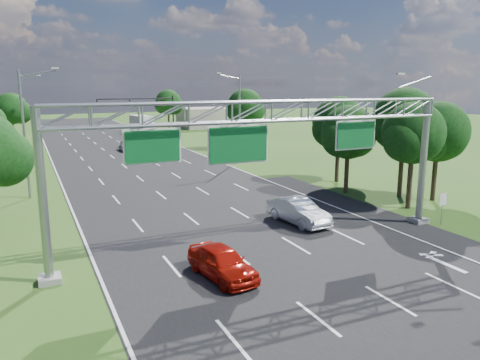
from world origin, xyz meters
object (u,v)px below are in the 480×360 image
silver_sedan (298,211)px  box_truck (143,125)px  traffic_signal (152,108)px  regulatory_sign (443,202)px  red_coupe (222,262)px  sign_gantry (270,123)px

silver_sedan → box_truck: 59.13m
silver_sedan → box_truck: box_truck is taller
silver_sedan → box_truck: (3.77, 59.01, 0.77)m
traffic_signal → box_truck: 9.86m
regulatory_sign → box_truck: 63.34m
traffic_signal → silver_sedan: traffic_signal is taller
red_coupe → box_truck: 65.99m
regulatory_sign → silver_sedan: size_ratio=0.43×
silver_sedan → box_truck: size_ratio=0.55×
sign_gantry → silver_sedan: size_ratio=4.79×
regulatory_sign → traffic_signal: bearing=95.2°
regulatory_sign → red_coupe: regulatory_sign is taller
silver_sedan → box_truck: bearing=79.5°
red_coupe → box_truck: size_ratio=0.50×
regulatory_sign → traffic_signal: size_ratio=0.17×
sign_gantry → traffic_signal: (7.15, 53.00, -1.72)m
traffic_signal → silver_sedan: size_ratio=2.49×
sign_gantry → regulatory_sign: 13.25m
sign_gantry → silver_sedan: sign_gantry is taller
red_coupe → silver_sedan: size_ratio=0.90×
sign_gantry → silver_sedan: (3.90, 3.16, -6.08)m
regulatory_sign → red_coupe: size_ratio=0.47×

